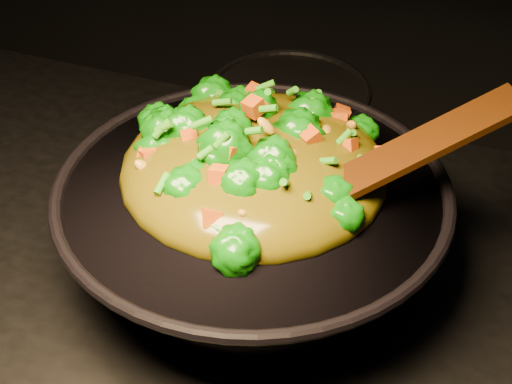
% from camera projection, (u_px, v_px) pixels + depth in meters
% --- Properties ---
extents(wok, '(0.49, 0.49, 0.12)m').
position_uv_depth(wok, '(253.00, 227.00, 0.79)').
color(wok, black).
rests_on(wok, stovetop).
extents(stir_fry, '(0.37, 0.37, 0.10)m').
position_uv_depth(stir_fry, '(254.00, 135.00, 0.74)').
color(stir_fry, '#117608').
rests_on(stir_fry, wok).
extents(spatula, '(0.25, 0.20, 0.12)m').
position_uv_depth(spatula, '(384.00, 164.00, 0.70)').
color(spatula, '#391304').
rests_on(spatula, wok).
extents(back_pot, '(0.27, 0.27, 0.12)m').
position_uv_depth(back_pot, '(288.00, 124.00, 0.95)').
color(back_pot, black).
rests_on(back_pot, stovetop).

